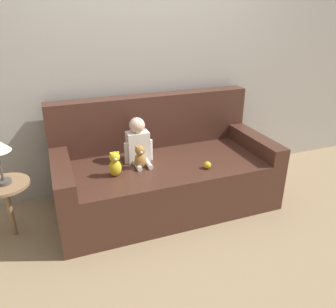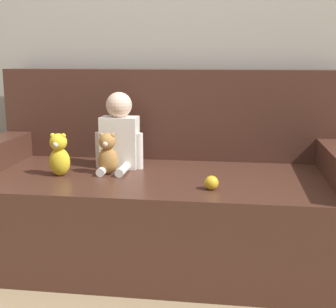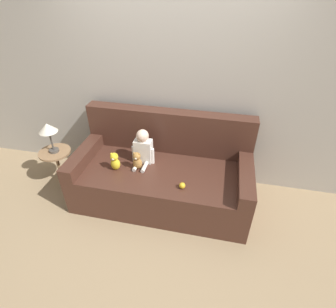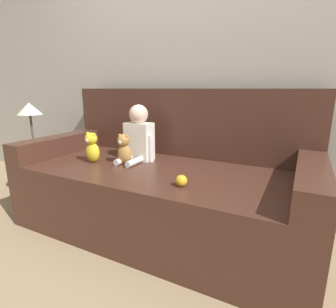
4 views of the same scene
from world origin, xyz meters
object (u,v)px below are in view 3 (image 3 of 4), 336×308
couch (163,174)px  plush_toy_side (115,161)px  teddy_bear_brown (137,161)px  toy_ball (182,186)px  person_baby (143,148)px  side_table (51,141)px

couch → plush_toy_side: bearing=-158.0°
teddy_bear_brown → plush_toy_side: plush_toy_side is taller
couch → teddy_bear_brown: (-0.27, -0.14, 0.25)m
teddy_bear_brown → plush_toy_side: 0.25m
couch → toy_ball: couch is taller
person_baby → toy_ball: size_ratio=6.30×
plush_toy_side → side_table: bearing=170.3°
person_baby → couch: bearing=-3.5°
person_baby → toy_ball: (0.53, -0.37, -0.15)m
couch → plush_toy_side: (-0.51, -0.20, 0.25)m
teddy_bear_brown → toy_ball: teddy_bear_brown is taller
person_baby → side_table: (-1.15, -0.07, -0.02)m
plush_toy_side → side_table: side_table is taller
teddy_bear_brown → toy_ball: 0.60m
plush_toy_side → toy_ball: 0.81m
couch → side_table: 1.42m
side_table → plush_toy_side: bearing=-9.7°
teddy_bear_brown → side_table: side_table is taller
teddy_bear_brown → side_table: 1.12m
toy_ball → side_table: side_table is taller
plush_toy_side → teddy_bear_brown: bearing=16.0°
teddy_bear_brown → side_table: size_ratio=0.25×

